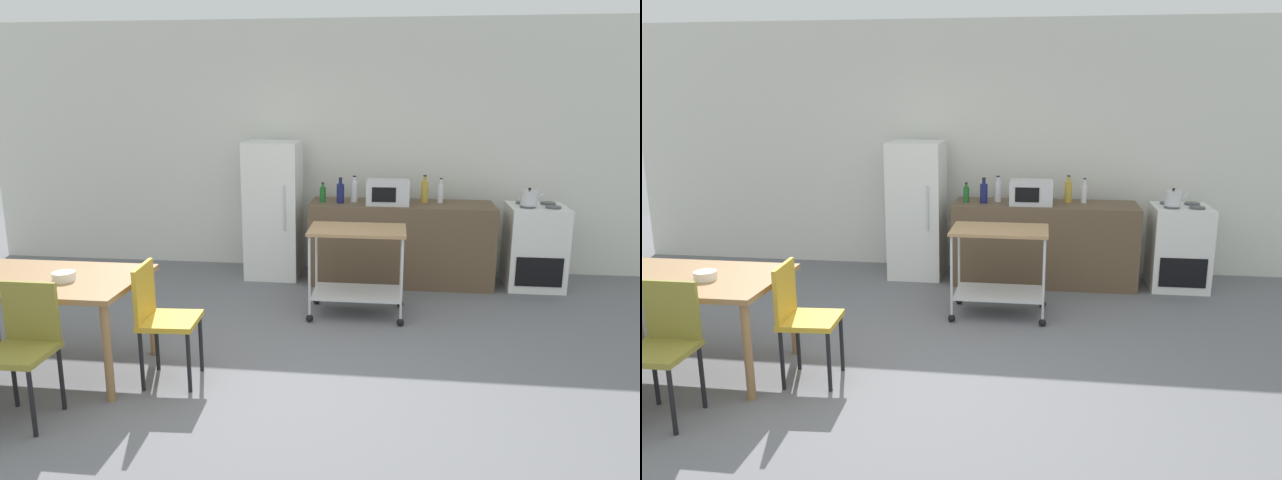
{
  "view_description": "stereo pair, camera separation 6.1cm",
  "coord_description": "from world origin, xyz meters",
  "views": [
    {
      "loc": [
        0.81,
        -4.05,
        2.08
      ],
      "look_at": [
        0.17,
        1.2,
        0.8
      ],
      "focal_mm": 34.2,
      "sensor_mm": 36.0,
      "label": 1
    },
    {
      "loc": [
        0.87,
        -4.04,
        2.08
      ],
      "look_at": [
        0.17,
        1.2,
        0.8
      ],
      "focal_mm": 34.2,
      "sensor_mm": 36.0,
      "label": 2
    }
  ],
  "objects": [
    {
      "name": "ground_plane",
      "position": [
        0.0,
        0.0,
        0.0
      ],
      "size": [
        12.0,
        12.0,
        0.0
      ],
      "primitive_type": "plane",
      "color": "slate"
    },
    {
      "name": "refrigerator",
      "position": [
        -0.55,
        2.7,
        0.78
      ],
      "size": [
        0.6,
        0.63,
        1.55
      ],
      "color": "white",
      "rests_on": "ground_plane"
    },
    {
      "name": "kitchen_counter",
      "position": [
        0.9,
        2.6,
        0.45
      ],
      "size": [
        2.0,
        0.64,
        0.9
      ],
      "primitive_type": "cube",
      "color": "brown",
      "rests_on": "ground_plane"
    },
    {
      "name": "bottle_wine",
      "position": [
        0.03,
        2.59,
        0.99
      ],
      "size": [
        0.07,
        0.07,
        0.22
      ],
      "color": "#1E6628",
      "rests_on": "kitchen_counter"
    },
    {
      "name": "dining_table",
      "position": [
        -1.79,
        -0.01,
        0.67
      ],
      "size": [
        1.5,
        0.9,
        0.75
      ],
      "color": "olive",
      "rests_on": "ground_plane"
    },
    {
      "name": "bottle_olive_oil",
      "position": [
        0.38,
        2.64,
        1.02
      ],
      "size": [
        0.08,
        0.08,
        0.29
      ],
      "color": "silver",
      "rests_on": "kitchen_counter"
    },
    {
      "name": "kettle",
      "position": [
        2.23,
        2.52,
        1.0
      ],
      "size": [
        0.24,
        0.17,
        0.19
      ],
      "color": "silver",
      "rests_on": "stove_oven"
    },
    {
      "name": "bottle_soda",
      "position": [
        0.23,
        2.54,
        1.01
      ],
      "size": [
        0.08,
        0.08,
        0.28
      ],
      "color": "navy",
      "rests_on": "kitchen_counter"
    },
    {
      "name": "chair_olive",
      "position": [
        -1.53,
        -0.66,
        0.52
      ],
      "size": [
        0.4,
        0.4,
        0.89
      ],
      "rotation": [
        0.0,
        0.0,
        0.0
      ],
      "color": "olive",
      "rests_on": "ground_plane"
    },
    {
      "name": "back_wall",
      "position": [
        0.0,
        3.2,
        1.45
      ],
      "size": [
        8.4,
        0.12,
        2.9
      ],
      "primitive_type": "cube",
      "color": "silver",
      "rests_on": "ground_plane"
    },
    {
      "name": "chair_mustard",
      "position": [
        -0.84,
        -0.06,
        0.52
      ],
      "size": [
        0.42,
        0.42,
        0.89
      ],
      "rotation": [
        0.0,
        0.0,
        1.63
      ],
      "color": "gold",
      "rests_on": "ground_plane"
    },
    {
      "name": "bottle_sesame_oil",
      "position": [
        1.32,
        2.7,
        1.01
      ],
      "size": [
        0.06,
        0.06,
        0.27
      ],
      "color": "silver",
      "rests_on": "kitchen_counter"
    },
    {
      "name": "stove_oven",
      "position": [
        2.35,
        2.62,
        0.45
      ],
      "size": [
        0.6,
        0.61,
        0.92
      ],
      "color": "white",
      "rests_on": "ground_plane"
    },
    {
      "name": "bottle_hot_sauce",
      "position": [
        1.15,
        2.69,
        1.03
      ],
      "size": [
        0.08,
        0.08,
        0.3
      ],
      "color": "gold",
      "rests_on": "kitchen_counter"
    },
    {
      "name": "fruit_bowl",
      "position": [
        -1.55,
        -0.07,
        0.78
      ],
      "size": [
        0.16,
        0.16,
        0.06
      ],
      "primitive_type": "cylinder",
      "color": "white",
      "rests_on": "dining_table"
    },
    {
      "name": "kitchen_cart",
      "position": [
        0.48,
        1.5,
        0.57
      ],
      "size": [
        0.91,
        0.57,
        0.85
      ],
      "color": "#A37A51",
      "rests_on": "ground_plane"
    },
    {
      "name": "microwave",
      "position": [
        0.75,
        2.53,
        1.03
      ],
      "size": [
        0.46,
        0.35,
        0.26
      ],
      "color": "silver",
      "rests_on": "kitchen_counter"
    }
  ]
}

